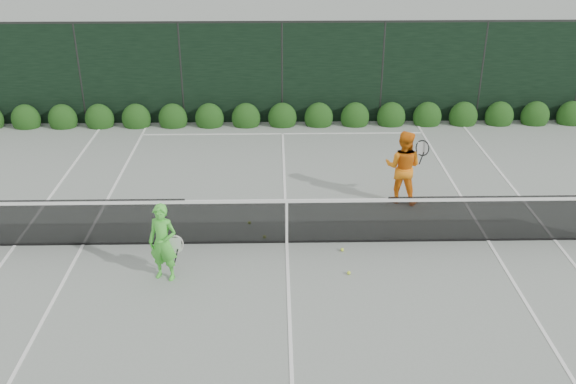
{
  "coord_description": "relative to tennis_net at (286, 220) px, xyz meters",
  "views": [
    {
      "loc": [
        -0.21,
        -11.31,
        6.5
      ],
      "look_at": [
        0.03,
        0.3,
        1.0
      ],
      "focal_mm": 40.0,
      "sensor_mm": 36.0,
      "label": 1
    }
  ],
  "objects": [
    {
      "name": "court_lines",
      "position": [
        0.02,
        0.0,
        -0.53
      ],
      "size": [
        11.03,
        23.83,
        0.01
      ],
      "color": "white",
      "rests_on": "ground"
    },
    {
      "name": "tennis_net",
      "position": [
        0.0,
        0.0,
        0.0
      ],
      "size": [
        12.9,
        0.1,
        1.07
      ],
      "color": "#11341F",
      "rests_on": "ground"
    },
    {
      "name": "player_man",
      "position": [
        2.67,
        1.88,
        0.32
      ],
      "size": [
        1.0,
        0.9,
        1.7
      ],
      "rotation": [
        0.0,
        0.0,
        2.77
      ],
      "color": "orange",
      "rests_on": "ground"
    },
    {
      "name": "player_woman",
      "position": [
        -2.23,
        -1.23,
        0.21
      ],
      "size": [
        0.66,
        0.5,
        1.49
      ],
      "rotation": [
        0.0,
        0.0,
        -0.3
      ],
      "color": "#4ED03D",
      "rests_on": "ground"
    },
    {
      "name": "tennis_balls",
      "position": [
        0.27,
        -0.13,
        -0.5
      ],
      "size": [
        1.99,
        2.09,
        0.07
      ],
      "color": "#D2F035",
      "rests_on": "ground"
    },
    {
      "name": "ground",
      "position": [
        0.02,
        0.0,
        -0.53
      ],
      "size": [
        80.0,
        80.0,
        0.0
      ],
      "primitive_type": "plane",
      "color": "gray",
      "rests_on": "ground"
    },
    {
      "name": "windscreen_fence",
      "position": [
        0.02,
        -2.71,
        0.98
      ],
      "size": [
        32.0,
        21.07,
        3.06
      ],
      "color": "black",
      "rests_on": "ground"
    },
    {
      "name": "hedge_row",
      "position": [
        0.02,
        7.15,
        -0.3
      ],
      "size": [
        31.66,
        0.65,
        0.94
      ],
      "color": "#113A10",
      "rests_on": "ground"
    }
  ]
}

